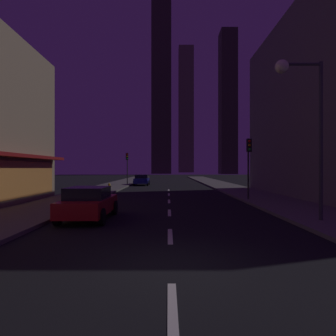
{
  "coord_description": "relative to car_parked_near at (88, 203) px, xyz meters",
  "views": [
    {
      "loc": [
        -0.07,
        -6.69,
        2.27
      ],
      "look_at": [
        0.0,
        24.75,
        2.31
      ],
      "focal_mm": 31.6,
      "sensor_mm": 36.0,
      "label": 1
    }
  ],
  "objects": [
    {
      "name": "street_lamp_right",
      "position": [
        8.98,
        -1.03,
        4.33
      ],
      "size": [
        1.96,
        0.56,
        6.58
      ],
      "color": "#38383D",
      "rests_on": "sidewalk_right"
    },
    {
      "name": "sidewalk_right",
      "position": [
        10.6,
        25.56,
        -0.67
      ],
      "size": [
        4.0,
        76.0,
        0.15
      ],
      "primitive_type": "cube",
      "color": "#605E59",
      "rests_on": "ground"
    },
    {
      "name": "sidewalk_left",
      "position": [
        -3.4,
        25.56,
        -0.67
      ],
      "size": [
        4.0,
        76.0,
        0.15
      ],
      "primitive_type": "cube",
      "color": "#605E59",
      "rests_on": "ground"
    },
    {
      "name": "traffic_light_near_right",
      "position": [
        9.1,
        7.21,
        2.45
      ],
      "size": [
        0.32,
        0.48,
        4.2
      ],
      "color": "#2D2D2D",
      "rests_on": "sidewalk_right"
    },
    {
      "name": "skyscraper_distant_slender",
      "position": [
        37.29,
        145.66,
        17.07
      ],
      "size": [
        6.18,
        5.05,
        35.62
      ],
      "primitive_type": "cube",
      "color": "#5B5744",
      "rests_on": "ground"
    },
    {
      "name": "traffic_light_far_left",
      "position": [
        -1.9,
        26.05,
        2.45
      ],
      "size": [
        0.32,
        0.48,
        4.2
      ],
      "color": "#2D2D2D",
      "rests_on": "sidewalk_left"
    },
    {
      "name": "skyscraper_distant_tall",
      "position": [
        0.74,
        111.93,
        37.38
      ],
      "size": [
        8.31,
        5.5,
        76.24
      ],
      "primitive_type": "cube",
      "color": "#38352A",
      "rests_on": "ground"
    },
    {
      "name": "ground_plane",
      "position": [
        3.6,
        25.56,
        -0.79
      ],
      "size": [
        78.0,
        136.0,
        0.1
      ],
      "primitive_type": "cube",
      "color": "black"
    },
    {
      "name": "lane_marking_center",
      "position": [
        3.6,
        4.56,
        -0.73
      ],
      "size": [
        0.16,
        28.2,
        0.01
      ],
      "color": "silver",
      "rests_on": "ground"
    },
    {
      "name": "fire_hydrant_far_left",
      "position": [
        -2.3,
        16.12,
        -0.29
      ],
      "size": [
        0.42,
        0.3,
        0.65
      ],
      "color": "gold",
      "rests_on": "sidewalk_left"
    },
    {
      "name": "car_parked_near",
      "position": [
        0.0,
        0.0,
        0.0
      ],
      "size": [
        1.98,
        4.24,
        1.45
      ],
      "color": "#B21919",
      "rests_on": "ground"
    },
    {
      "name": "skyscraper_distant_mid",
      "position": [
        13.64,
        153.03,
        34.41
      ],
      "size": [
        8.28,
        7.97,
        70.31
      ],
      "primitive_type": "cube",
      "color": "#645F4B",
      "rests_on": "ground"
    },
    {
      "name": "car_parked_far",
      "position": [
        0.0,
        26.47,
        0.0
      ],
      "size": [
        1.98,
        4.24,
        1.45
      ],
      "color": "navy",
      "rests_on": "ground"
    },
    {
      "name": "skyscraper_distant_short",
      "position": [
        27.86,
        106.82,
        28.22
      ],
      "size": [
        6.49,
        8.13,
        57.92
      ],
      "primitive_type": "cube",
      "color": "#353227",
      "rests_on": "ground"
    }
  ]
}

